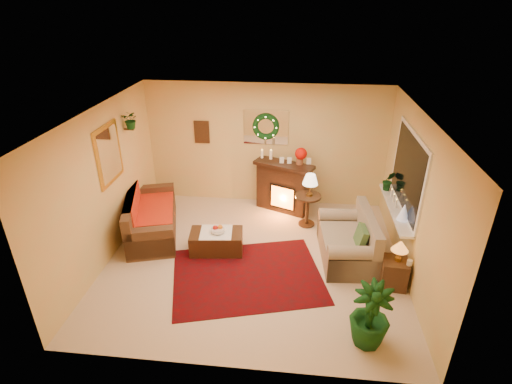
# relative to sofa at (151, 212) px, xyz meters

# --- Properties ---
(floor) EXTENTS (5.00, 5.00, 0.00)m
(floor) POSITION_rel_sofa_xyz_m (2.04, -0.70, -0.43)
(floor) COLOR beige
(floor) RESTS_ON ground
(ceiling) EXTENTS (5.00, 5.00, 0.00)m
(ceiling) POSITION_rel_sofa_xyz_m (2.04, -0.70, 2.17)
(ceiling) COLOR white
(ceiling) RESTS_ON ground
(wall_back) EXTENTS (5.00, 5.00, 0.00)m
(wall_back) POSITION_rel_sofa_xyz_m (2.04, 1.55, 0.87)
(wall_back) COLOR #EFD88C
(wall_back) RESTS_ON ground
(wall_front) EXTENTS (5.00, 5.00, 0.00)m
(wall_front) POSITION_rel_sofa_xyz_m (2.04, -2.95, 0.87)
(wall_front) COLOR #EFD88C
(wall_front) RESTS_ON ground
(wall_left) EXTENTS (4.50, 4.50, 0.00)m
(wall_left) POSITION_rel_sofa_xyz_m (-0.46, -0.70, 0.87)
(wall_left) COLOR #EFD88C
(wall_left) RESTS_ON ground
(wall_right) EXTENTS (4.50, 4.50, 0.00)m
(wall_right) POSITION_rel_sofa_xyz_m (4.54, -0.70, 0.87)
(wall_right) COLOR #EFD88C
(wall_right) RESTS_ON ground
(area_rug) EXTENTS (2.78, 2.36, 0.01)m
(area_rug) POSITION_rel_sofa_xyz_m (1.98, -1.15, -0.42)
(area_rug) COLOR maroon
(area_rug) RESTS_ON floor
(sofa) EXTENTS (1.34, 2.06, 0.82)m
(sofa) POSITION_rel_sofa_xyz_m (0.00, 0.00, 0.00)
(sofa) COLOR #482C21
(sofa) RESTS_ON floor
(red_throw) EXTENTS (0.83, 1.34, 0.02)m
(red_throw) POSITION_rel_sofa_xyz_m (-0.05, 0.12, 0.03)
(red_throw) COLOR red
(red_throw) RESTS_ON sofa
(fireplace) EXTENTS (1.14, 0.74, 1.00)m
(fireplace) POSITION_rel_sofa_xyz_m (2.45, 1.18, 0.12)
(fireplace) COLOR black
(fireplace) RESTS_ON floor
(poinsettia) EXTENTS (0.24, 0.24, 0.24)m
(poinsettia) POSITION_rel_sofa_xyz_m (2.78, 1.15, 0.87)
(poinsettia) COLOR #C90D02
(poinsettia) RESTS_ON fireplace
(mantel_candle_a) EXTENTS (0.06, 0.06, 0.17)m
(mantel_candle_a) POSITION_rel_sofa_xyz_m (2.00, 1.15, 0.83)
(mantel_candle_a) COLOR beige
(mantel_candle_a) RESTS_ON fireplace
(mantel_candle_b) EXTENTS (0.06, 0.06, 0.19)m
(mantel_candle_b) POSITION_rel_sofa_xyz_m (2.18, 1.13, 0.83)
(mantel_candle_b) COLOR beige
(mantel_candle_b) RESTS_ON fireplace
(mantel_mirror) EXTENTS (0.92, 0.02, 0.72)m
(mantel_mirror) POSITION_rel_sofa_xyz_m (2.04, 1.53, 1.27)
(mantel_mirror) COLOR white
(mantel_mirror) RESTS_ON wall_back
(wreath) EXTENTS (0.55, 0.11, 0.55)m
(wreath) POSITION_rel_sofa_xyz_m (2.04, 1.49, 1.29)
(wreath) COLOR #194719
(wreath) RESTS_ON wall_back
(wall_art) EXTENTS (0.32, 0.03, 0.48)m
(wall_art) POSITION_rel_sofa_xyz_m (0.69, 1.53, 1.12)
(wall_art) COLOR #381E11
(wall_art) RESTS_ON wall_back
(gold_mirror) EXTENTS (0.03, 0.84, 1.00)m
(gold_mirror) POSITION_rel_sofa_xyz_m (-0.44, -0.40, 1.32)
(gold_mirror) COLOR gold
(gold_mirror) RESTS_ON wall_left
(hanging_plant) EXTENTS (0.33, 0.28, 0.36)m
(hanging_plant) POSITION_rel_sofa_xyz_m (-0.30, 0.35, 1.54)
(hanging_plant) COLOR #194719
(hanging_plant) RESTS_ON wall_left
(loveseat) EXTENTS (0.95, 1.51, 0.84)m
(loveseat) POSITION_rel_sofa_xyz_m (3.63, -0.43, -0.01)
(loveseat) COLOR tan
(loveseat) RESTS_ON floor
(window_frame) EXTENTS (0.03, 1.86, 1.36)m
(window_frame) POSITION_rel_sofa_xyz_m (4.53, -0.15, 1.12)
(window_frame) COLOR white
(window_frame) RESTS_ON wall_right
(window_glass) EXTENTS (0.02, 1.70, 1.22)m
(window_glass) POSITION_rel_sofa_xyz_m (4.51, -0.15, 1.12)
(window_glass) COLOR black
(window_glass) RESTS_ON wall_right
(window_sill) EXTENTS (0.22, 1.86, 0.04)m
(window_sill) POSITION_rel_sofa_xyz_m (4.42, -0.15, 0.44)
(window_sill) COLOR white
(window_sill) RESTS_ON wall_right
(mini_tree) EXTENTS (0.19, 0.19, 0.28)m
(mini_tree) POSITION_rel_sofa_xyz_m (4.44, -0.57, 0.61)
(mini_tree) COLOR silver
(mini_tree) RESTS_ON window_sill
(sill_plant) EXTENTS (0.27, 0.22, 0.50)m
(sill_plant) POSITION_rel_sofa_xyz_m (4.40, 0.52, 0.66)
(sill_plant) COLOR #175923
(sill_plant) RESTS_ON window_sill
(side_table_round) EXTENTS (0.53, 0.53, 0.66)m
(side_table_round) POSITION_rel_sofa_xyz_m (2.96, 0.60, -0.10)
(side_table_round) COLOR #542A19
(side_table_round) RESTS_ON floor
(lamp_cream) EXTENTS (0.30, 0.30, 0.46)m
(lamp_cream) POSITION_rel_sofa_xyz_m (2.98, 0.58, 0.45)
(lamp_cream) COLOR #FDECC2
(lamp_cream) RESTS_ON side_table_round
(end_table_square) EXTENTS (0.42, 0.42, 0.48)m
(end_table_square) POSITION_rel_sofa_xyz_m (4.30, -1.12, -0.16)
(end_table_square) COLOR black
(end_table_square) RESTS_ON floor
(lamp_tiffany) EXTENTS (0.26, 0.26, 0.38)m
(lamp_tiffany) POSITION_rel_sofa_xyz_m (4.32, -1.12, 0.32)
(lamp_tiffany) COLOR orange
(lamp_tiffany) RESTS_ON end_table_square
(coffee_table) EXTENTS (0.97, 0.61, 0.39)m
(coffee_table) POSITION_rel_sofa_xyz_m (1.35, -0.50, -0.22)
(coffee_table) COLOR black
(coffee_table) RESTS_ON floor
(fruit_bowl) EXTENTS (0.24, 0.24, 0.06)m
(fruit_bowl) POSITION_rel_sofa_xyz_m (1.38, -0.51, 0.02)
(fruit_bowl) COLOR silver
(fruit_bowl) RESTS_ON coffee_table
(floor_palm) EXTENTS (1.73, 1.73, 2.78)m
(floor_palm) POSITION_rel_sofa_xyz_m (3.74, -2.34, 0.02)
(floor_palm) COLOR black
(floor_palm) RESTS_ON floor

